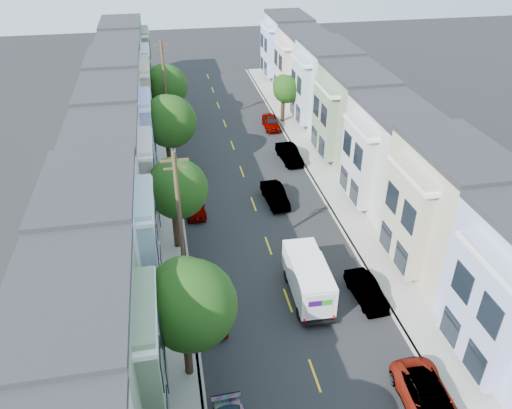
{
  "coord_description": "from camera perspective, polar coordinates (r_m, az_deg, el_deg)",
  "views": [
    {
      "loc": [
        -6.49,
        -23.15,
        21.91
      ],
      "look_at": [
        -0.47,
        8.41,
        2.2
      ],
      "focal_mm": 35.0,
      "sensor_mm": 36.0,
      "label": 1
    }
  ],
  "objects": [
    {
      "name": "fedex_truck",
      "position": [
        31.96,
        5.97,
        -8.34
      ],
      "size": [
        2.18,
        5.65,
        2.71
      ],
      "rotation": [
        0.0,
        0.0,
        -0.03
      ],
      "color": "silver",
      "rests_on": "ground"
    },
    {
      "name": "tree_e",
      "position": [
        56.54,
        -10.35,
        13.13
      ],
      "size": [
        4.7,
        4.7,
        6.9
      ],
      "color": "black",
      "rests_on": "ground"
    },
    {
      "name": "parked_right_d",
      "position": [
        56.28,
        1.71,
        9.37
      ],
      "size": [
        1.75,
        4.31,
        1.38
      ],
      "primitive_type": "imported",
      "rotation": [
        0.0,
        0.0,
        -0.03
      ],
      "color": "black",
      "rests_on": "ground"
    },
    {
      "name": "parked_left_c",
      "position": [
        30.82,
        -4.96,
        -12.28
      ],
      "size": [
        1.55,
        3.92,
        1.27
      ],
      "primitive_type": "imported",
      "rotation": [
        0.0,
        0.0,
        0.01
      ],
      "color": "#9D9FA8",
      "rests_on": "ground"
    },
    {
      "name": "parked_right_b",
      "position": [
        32.9,
        12.46,
        -9.62
      ],
      "size": [
        1.65,
        4.05,
        1.32
      ],
      "primitive_type": "imported",
      "rotation": [
        0.0,
        0.0,
        0.06
      ],
      "color": "white",
      "rests_on": "ground"
    },
    {
      "name": "utility_pole_near",
      "position": [
        30.22,
        -8.61,
        -2.56
      ],
      "size": [
        1.6,
        0.26,
        10.0
      ],
      "color": "#42301E",
      "rests_on": "ground"
    },
    {
      "name": "tree_b",
      "position": [
        25.2,
        -7.65,
        -11.38
      ],
      "size": [
        4.63,
        4.63,
        7.2
      ],
      "color": "black",
      "rests_on": "ground"
    },
    {
      "name": "curb_right",
      "position": [
        45.71,
        6.51,
        2.78
      ],
      "size": [
        0.3,
        70.0,
        0.15
      ],
      "primitive_type": "cube",
      "color": "gray",
      "rests_on": "ground"
    },
    {
      "name": "tree_c",
      "position": [
        34.73,
        -9.09,
        1.71
      ],
      "size": [
        4.21,
        4.21,
        7.0
      ],
      "color": "black",
      "rests_on": "ground"
    },
    {
      "name": "parked_left_d",
      "position": [
        40.78,
        -6.97,
        -0.14
      ],
      "size": [
        1.61,
        4.06,
        1.31
      ],
      "primitive_type": "imported",
      "rotation": [
        0.0,
        0.0,
        0.02
      ],
      "color": "black",
      "rests_on": "ground"
    },
    {
      "name": "townhouse_row_left",
      "position": [
        44.24,
        -15.37,
        0.6
      ],
      "size": [
        5.0,
        70.0,
        8.5
      ],
      "primitive_type": "cube",
      "color": "#B7B7B7",
      "rests_on": "ground"
    },
    {
      "name": "sidewalk_right",
      "position": [
        46.08,
        8.06,
        2.91
      ],
      "size": [
        2.6,
        70.0,
        0.15
      ],
      "primitive_type": "cube",
      "color": "gray",
      "rests_on": "ground"
    },
    {
      "name": "tree_far_r",
      "position": [
        57.05,
        3.43,
        12.97
      ],
      "size": [
        3.1,
        3.1,
        5.39
      ],
      "color": "black",
      "rests_on": "ground"
    },
    {
      "name": "parked_right_c",
      "position": [
        48.84,
        3.81,
        5.76
      ],
      "size": [
        1.89,
        4.51,
        1.47
      ],
      "primitive_type": "imported",
      "rotation": [
        0.0,
        0.0,
        0.08
      ],
      "color": "black",
      "rests_on": "ground"
    },
    {
      "name": "centerline",
      "position": [
        44.47,
        -0.99,
        2.01
      ],
      "size": [
        0.12,
        70.0,
        0.01
      ],
      "primitive_type": "cube",
      "color": "gold",
      "rests_on": "ground"
    },
    {
      "name": "curb_left",
      "position": [
        43.96,
        -8.79,
        1.34
      ],
      "size": [
        0.3,
        70.0,
        0.15
      ],
      "primitive_type": "cube",
      "color": "gray",
      "rests_on": "ground"
    },
    {
      "name": "tree_d",
      "position": [
        45.44,
        -9.91,
        9.29
      ],
      "size": [
        4.7,
        4.7,
        7.43
      ],
      "color": "black",
      "rests_on": "ground"
    },
    {
      "name": "sidewalk_left",
      "position": [
        43.96,
        -10.47,
        1.17
      ],
      "size": [
        2.6,
        70.0,
        0.15
      ],
      "primitive_type": "cube",
      "color": "gray",
      "rests_on": "ground"
    },
    {
      "name": "ground",
      "position": [
        32.53,
        3.66,
        -10.9
      ],
      "size": [
        160.0,
        160.0,
        0.0
      ],
      "primitive_type": "plane",
      "color": "black",
      "rests_on": "ground"
    },
    {
      "name": "utility_pole_far",
      "position": [
        53.82,
        -10.31,
        12.89
      ],
      "size": [
        1.6,
        0.26,
        10.0
      ],
      "color": "#42301E",
      "rests_on": "ground"
    },
    {
      "name": "townhouse_row_right",
      "position": [
        47.4,
        12.43,
        3.2
      ],
      "size": [
        5.0,
        70.0,
        8.5
      ],
      "primitive_type": "cube",
      "color": "#B7B7B7",
      "rests_on": "ground"
    },
    {
      "name": "lead_sedan",
      "position": [
        41.86,
        2.19,
        1.07
      ],
      "size": [
        1.79,
        4.34,
        1.41
      ],
      "primitive_type": "imported",
      "rotation": [
        0.0,
        0.0,
        0.07
      ],
      "color": "black",
      "rests_on": "ground"
    },
    {
      "name": "road_slab",
      "position": [
        44.46,
        -0.99,
        2.02
      ],
      "size": [
        12.0,
        70.0,
        0.02
      ],
      "primitive_type": "cube",
      "color": "black",
      "rests_on": "ground"
    },
    {
      "name": "parked_right_a",
      "position": [
        27.83,
        19.2,
        -20.53
      ],
      "size": [
        2.6,
        5.28,
        1.44
      ],
      "primitive_type": "imported",
      "rotation": [
        0.0,
        0.0,
        -0.04
      ],
      "color": "slate",
      "rests_on": "ground"
    }
  ]
}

